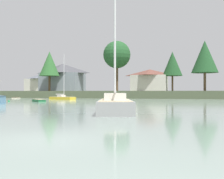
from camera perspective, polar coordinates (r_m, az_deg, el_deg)
ground_plane at (r=10.70m, az=-12.10°, el=-9.28°), size 400.00×400.00×0.00m
far_shore_bank at (r=90.35m, az=12.02°, el=-0.86°), size 177.43×43.09×1.84m
dinghy_cream at (r=73.30m, az=-17.79°, el=-1.58°), size 1.39×2.68×0.49m
sailboat_grey at (r=23.97m, az=0.57°, el=-3.71°), size 4.84×9.27×12.83m
sailboat_yellow at (r=62.86m, az=-9.45°, el=-1.72°), size 6.38×4.00×9.82m
dinghy_green at (r=50.34m, az=-13.74°, el=-2.11°), size 3.33×3.19×0.59m
mooring_buoy_orange at (r=49.96m, az=-0.49°, el=-2.22°), size 0.39×0.39×0.44m
mooring_buoy_green at (r=52.03m, az=-19.03°, el=-2.13°), size 0.35×0.35×0.40m
shore_tree_right at (r=88.51m, az=11.41°, el=4.81°), size 5.73×5.73×11.37m
shore_tree_inland_c at (r=84.79m, az=-11.80°, el=4.80°), size 5.54×5.54×10.92m
shore_tree_center at (r=82.49m, az=0.93°, el=6.60°), size 7.47×7.47×13.66m
shore_tree_left at (r=71.37m, az=17.23°, el=5.98°), size 5.99×5.99×11.41m
cottage_near_water at (r=90.32m, az=-9.36°, el=2.38°), size 12.28×9.49×8.09m
cottage_hillside at (r=89.95m, az=7.19°, el=1.84°), size 10.85×10.22×6.43m
cottage_behind_trees at (r=113.31m, az=-13.00°, el=1.39°), size 11.60×9.03×6.43m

